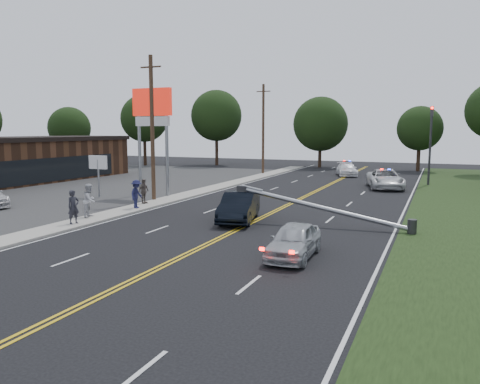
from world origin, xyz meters
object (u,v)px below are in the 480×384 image
at_px(utility_pole_mid, 152,128).
at_px(bystander_b, 90,200).
at_px(traffic_signal, 431,138).
at_px(emergency_a, 385,179).
at_px(waiting_sedan, 294,241).
at_px(utility_pole_far, 263,129).
at_px(emergency_b, 347,169).
at_px(bystander_a, 73,207).
at_px(pylon_sign, 152,116).
at_px(bystander_c, 136,194).
at_px(small_sign, 98,166).
at_px(crashed_sedan, 239,207).
at_px(bystander_d, 144,191).
at_px(fallen_streetlight, 331,210).

bearing_deg(utility_pole_mid, bystander_b, -86.22).
xyz_separation_m(traffic_signal, emergency_a, (-3.36, -4.12, -3.40)).
bearing_deg(waiting_sedan, traffic_signal, 79.72).
bearing_deg(utility_pole_far, emergency_b, 11.80).
xyz_separation_m(utility_pole_mid, bystander_a, (1.00, -8.92, -4.08)).
relative_size(pylon_sign, traffic_signal, 1.13).
relative_size(traffic_signal, bystander_b, 3.75).
bearing_deg(utility_pole_mid, waiting_sedan, -37.74).
relative_size(emergency_a, bystander_c, 3.27).
bearing_deg(bystander_c, bystander_b, 161.14).
bearing_deg(small_sign, bystander_b, -53.29).
relative_size(utility_pole_mid, utility_pole_far, 1.00).
distance_m(small_sign, crashed_sedan, 13.98).
distance_m(waiting_sedan, bystander_d, 15.38).
bearing_deg(pylon_sign, crashed_sedan, -33.26).
relative_size(utility_pole_far, emergency_a, 1.73).
bearing_deg(emergency_b, waiting_sedan, -100.36).
bearing_deg(fallen_streetlight, emergency_a, 87.58).
relative_size(pylon_sign, crashed_sedan, 1.67).
xyz_separation_m(traffic_signal, bystander_c, (-16.42, -21.52, -3.20)).
xyz_separation_m(utility_pole_mid, utility_pole_far, (0.00, 22.00, 0.00)).
height_order(crashed_sedan, emergency_b, crashed_sedan).
relative_size(bystander_b, bystander_d, 1.14).
height_order(crashed_sedan, bystander_b, bystander_b).
height_order(small_sign, bystander_c, small_sign).
distance_m(crashed_sedan, waiting_sedan, 7.68).
bearing_deg(crashed_sedan, utility_pole_mid, 139.38).
xyz_separation_m(emergency_b, bystander_c, (-7.98, -27.42, 0.31)).
bearing_deg(utility_pole_far, emergency_a, -29.87).
height_order(bystander_a, bystander_b, bystander_b).
bearing_deg(traffic_signal, bystander_b, -124.20).
height_order(utility_pole_mid, bystander_b, utility_pole_mid).
relative_size(waiting_sedan, bystander_c, 2.24).
xyz_separation_m(traffic_signal, bystander_d, (-17.07, -19.83, -3.26)).
xyz_separation_m(waiting_sedan, bystander_c, (-12.20, 6.75, 0.33)).
distance_m(utility_pole_far, emergency_a, 16.86).
xyz_separation_m(small_sign, bystander_b, (5.27, -7.06, -1.27)).
xyz_separation_m(bystander_a, bystander_c, (0.08, 5.39, 0.00)).
distance_m(traffic_signal, utility_pole_far, 17.97).
bearing_deg(utility_pole_mid, bystander_d, -76.82).
xyz_separation_m(emergency_b, bystander_a, (-8.06, -32.81, 0.30)).
height_order(traffic_signal, utility_pole_mid, utility_pole_mid).
distance_m(emergency_b, bystander_b, 32.13).
bearing_deg(small_sign, fallen_streetlight, -12.40).
bearing_deg(utility_pole_far, waiting_sedan, -67.64).
xyz_separation_m(pylon_sign, traffic_signal, (18.80, 16.00, -1.79)).
xyz_separation_m(waiting_sedan, bystander_b, (-12.81, 3.21, 0.38)).
distance_m(small_sign, waiting_sedan, 20.86).
bearing_deg(waiting_sedan, emergency_b, 95.25).
bearing_deg(emergency_b, bystander_b, -122.91).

